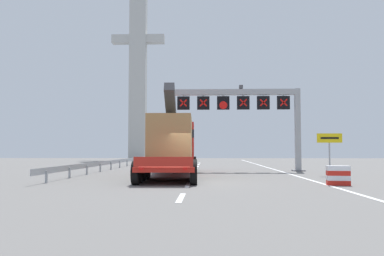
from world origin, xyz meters
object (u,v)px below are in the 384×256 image
Objects in this scene: exit_sign_yellow at (330,143)px; bridge_pylon_distant at (138,60)px; overhead_lane_gantry at (248,105)px; crash_barrier_striped at (338,175)px; heavy_haul_truck_red at (174,144)px.

bridge_pylon_distant is at bearing 115.51° from exit_sign_yellow.
overhead_lane_gantry is 3.95× the size of exit_sign_yellow.
exit_sign_yellow reaches higher than crash_barrier_striped.
crash_barrier_striped is at bearing -104.41° from exit_sign_yellow.
overhead_lane_gantry is 7.86m from heavy_haul_truck_red.
crash_barrier_striped is at bearing -41.61° from heavy_haul_truck_red.
overhead_lane_gantry reaches higher than heavy_haul_truck_red.
overhead_lane_gantry is 13.22m from crash_barrier_striped.
exit_sign_yellow is at bearing -64.49° from bridge_pylon_distant.
heavy_haul_truck_red is at bearing -76.70° from bridge_pylon_distant.
heavy_haul_truck_red is 5.29× the size of exit_sign_yellow.
crash_barrier_striped is (8.19, -7.28, -1.54)m from heavy_haul_truck_red.
exit_sign_yellow is at bearing -2.50° from heavy_haul_truck_red.
heavy_haul_truck_red is 0.43× the size of bridge_pylon_distant.
exit_sign_yellow is at bearing 75.59° from crash_barrier_striped.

